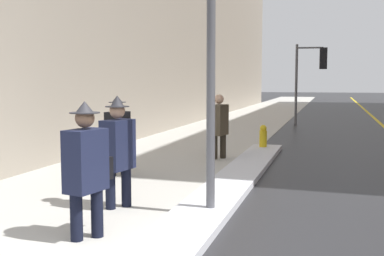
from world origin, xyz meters
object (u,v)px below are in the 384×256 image
Objects in this scene: pedestrian_in_fedora at (118,148)px; pedestrian_nearside at (118,132)px; lamp_post at (211,33)px; traffic_light_near at (313,67)px; pedestrian_with_shoulder_bag at (219,123)px; fire_hydrant at (263,138)px; pedestrian_trailing at (87,165)px.

pedestrian_in_fedora is 1.03× the size of pedestrian_nearside.
lamp_post reaches higher than pedestrian_nearside.
traffic_light_near reaches higher than pedestrian_with_shoulder_bag.
pedestrian_in_fedora is at bearing -178.78° from lamp_post.
pedestrian_nearside is 1.02× the size of pedestrian_with_shoulder_bag.
traffic_light_near is 4.89× the size of fire_hydrant.
lamp_post is 5.85× the size of fire_hydrant.
traffic_light_near is at bearing -177.00° from pedestrian_in_fedora.
traffic_light_near is 2.10× the size of pedestrian_in_fedora.
pedestrian_with_shoulder_bag is at bearing -116.76° from fire_hydrant.
traffic_light_near is 2.10× the size of pedestrian_trailing.
fire_hydrant is (-0.94, -8.40, -2.12)m from traffic_light_near.
traffic_light_near is 2.16× the size of pedestrian_nearside.
fire_hydrant is (1.22, 6.44, -0.54)m from pedestrian_in_fedora.
pedestrian_trailing is (-1.93, -16.21, -1.58)m from traffic_light_near.
lamp_post is 6.76m from fire_hydrant.
pedestrian_nearside is (-1.28, 3.61, -0.03)m from pedestrian_trailing.
fire_hydrant is (0.83, 1.64, -0.51)m from pedestrian_with_shoulder_bag.
lamp_post reaches higher than pedestrian_in_fedora.
traffic_light_near is 13.10m from pedestrian_nearside.
lamp_post is at bearing 58.79° from pedestrian_nearside.
pedestrian_nearside is 2.93m from pedestrian_with_shoulder_bag.
pedestrian_in_fedora reaches higher than pedestrian_nearside.
lamp_post is at bearing 102.53° from pedestrian_in_fedora.
pedestrian_in_fedora is at bearing 6.61° from pedestrian_with_shoulder_bag.
fire_hydrant is at bearing 164.55° from pedestrian_with_shoulder_bag.
lamp_post is 2.59× the size of pedestrian_nearside.
pedestrian_with_shoulder_bag is (1.43, 2.55, -0.00)m from pedestrian_nearside.
traffic_light_near is (0.79, 14.81, -0.04)m from lamp_post.
lamp_post is 1.20× the size of traffic_light_near.
pedestrian_in_fedora is 6.58m from fire_hydrant.
lamp_post is 2.51× the size of pedestrian_in_fedora.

